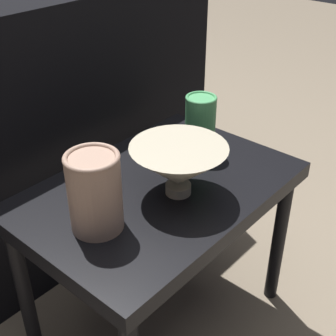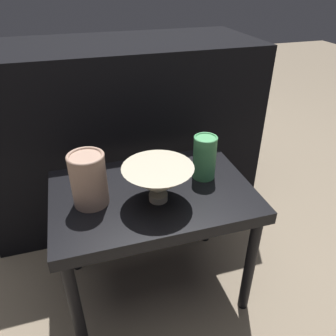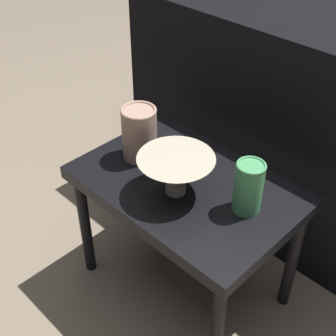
{
  "view_description": "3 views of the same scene",
  "coord_description": "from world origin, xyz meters",
  "views": [
    {
      "loc": [
        -0.66,
        -0.6,
        1.05
      ],
      "look_at": [
        -0.02,
        -0.04,
        0.53
      ],
      "focal_mm": 50.0,
      "sensor_mm": 36.0,
      "label": 1
    },
    {
      "loc": [
        -0.2,
        -0.83,
        1.07
      ],
      "look_at": [
        0.04,
        -0.03,
        0.55
      ],
      "focal_mm": 35.0,
      "sensor_mm": 36.0,
      "label": 2
    },
    {
      "loc": [
        0.69,
        -0.77,
        1.31
      ],
      "look_at": [
        -0.0,
        -0.07,
        0.55
      ],
      "focal_mm": 50.0,
      "sensor_mm": 36.0,
      "label": 3
    }
  ],
  "objects": [
    {
      "name": "table",
      "position": [
        0.0,
        0.0,
        0.4
      ],
      "size": [
        0.64,
        0.43,
        0.45
      ],
      "color": "black",
      "rests_on": "ground_plane"
    },
    {
      "name": "vase_colorful_right",
      "position": [
        0.19,
        0.03,
        0.53
      ],
      "size": [
        0.08,
        0.08,
        0.15
      ],
      "color": "#47995B",
      "rests_on": "table"
    },
    {
      "name": "ground_plane",
      "position": [
        0.0,
        0.0,
        0.0
      ],
      "size": [
        8.0,
        8.0,
        0.0
      ],
      "primitive_type": "plane",
      "color": "#7F705B"
    },
    {
      "name": "bowl",
      "position": [
        0.01,
        -0.05,
        0.52
      ],
      "size": [
        0.21,
        0.21,
        0.12
      ],
      "color": "#B2A88E",
      "rests_on": "table"
    },
    {
      "name": "couch_backdrop",
      "position": [
        0.0,
        0.57,
        0.4
      ],
      "size": [
        1.2,
        0.5,
        0.8
      ],
      "color": "black",
      "rests_on": "ground_plane"
    },
    {
      "name": "vase_textured_left",
      "position": [
        -0.19,
        -0.01,
        0.54
      ],
      "size": [
        0.11,
        0.11,
        0.17
      ],
      "color": "tan",
      "rests_on": "table"
    }
  ]
}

